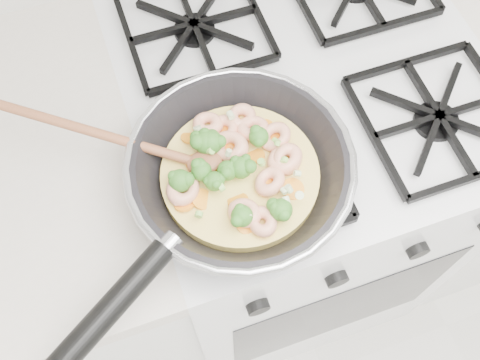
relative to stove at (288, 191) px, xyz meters
name	(u,v)px	position (x,y,z in m)	size (l,w,h in m)	color
stove	(288,191)	(0.00, 0.00, 0.00)	(0.60, 0.60, 0.92)	white
skillet	(236,172)	(-0.18, -0.16, 0.50)	(0.45, 0.37, 0.10)	black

